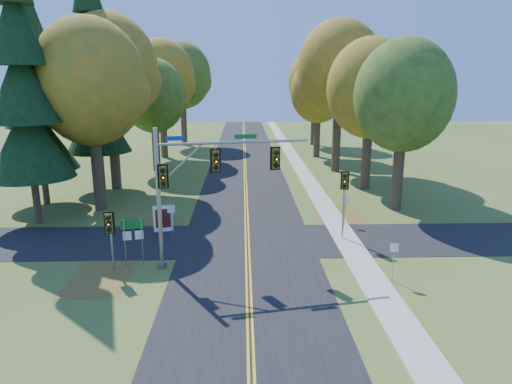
{
  "coord_description": "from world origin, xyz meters",
  "views": [
    {
      "loc": [
        -0.24,
        -24.77,
        9.86
      ],
      "look_at": [
        0.54,
        1.69,
        3.2
      ],
      "focal_mm": 32.0,
      "sensor_mm": 36.0,
      "label": 1
    }
  ],
  "objects_px": {
    "traffic_mast": "(198,178)",
    "info_kiosk": "(163,219)",
    "east_signal_pole": "(344,188)",
    "route_sign_cluster": "(133,233)"
  },
  "relations": [
    {
      "from": "east_signal_pole",
      "to": "info_kiosk",
      "type": "distance_m",
      "value": 11.86
    },
    {
      "from": "info_kiosk",
      "to": "traffic_mast",
      "type": "bearing_deg",
      "value": -75.08
    },
    {
      "from": "east_signal_pole",
      "to": "route_sign_cluster",
      "type": "distance_m",
      "value": 12.69
    },
    {
      "from": "east_signal_pole",
      "to": "info_kiosk",
      "type": "xyz_separation_m",
      "value": [
        -11.45,
        1.89,
        -2.45
      ]
    },
    {
      "from": "traffic_mast",
      "to": "info_kiosk",
      "type": "distance_m",
      "value": 7.43
    },
    {
      "from": "traffic_mast",
      "to": "route_sign_cluster",
      "type": "relative_size",
      "value": 3.04
    },
    {
      "from": "info_kiosk",
      "to": "east_signal_pole",
      "type": "bearing_deg",
      "value": -21.97
    },
    {
      "from": "traffic_mast",
      "to": "info_kiosk",
      "type": "bearing_deg",
      "value": 106.71
    },
    {
      "from": "traffic_mast",
      "to": "info_kiosk",
      "type": "height_order",
      "value": "traffic_mast"
    },
    {
      "from": "traffic_mast",
      "to": "east_signal_pole",
      "type": "xyz_separation_m",
      "value": [
        8.53,
        3.71,
        -1.47
      ]
    }
  ]
}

